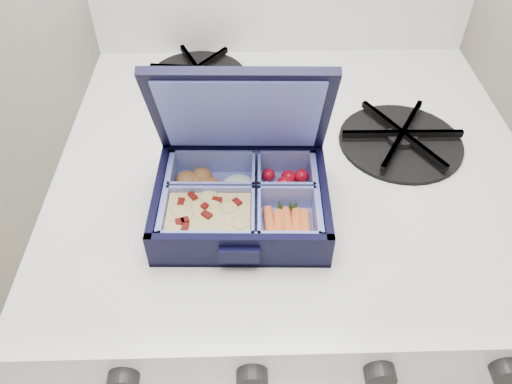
{
  "coord_description": "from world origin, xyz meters",
  "views": [
    {
      "loc": [
        0.24,
        1.09,
        1.45
      ],
      "look_at": [
        0.25,
        1.52,
        1.02
      ],
      "focal_mm": 35.0,
      "sensor_mm": 36.0,
      "label": 1
    }
  ],
  "objects_px": {
    "burner_grate": "(402,137)",
    "bento_box": "(241,201)",
    "fork": "(318,140)",
    "stove": "(280,320)"
  },
  "relations": [
    {
      "from": "stove",
      "to": "fork",
      "type": "height_order",
      "value": "fork"
    },
    {
      "from": "bento_box",
      "to": "fork",
      "type": "distance_m",
      "value": 0.18
    },
    {
      "from": "bento_box",
      "to": "burner_grate",
      "type": "distance_m",
      "value": 0.27
    },
    {
      "from": "stove",
      "to": "burner_grate",
      "type": "relative_size",
      "value": 5.56
    },
    {
      "from": "burner_grate",
      "to": "bento_box",
      "type": "bearing_deg",
      "value": -149.73
    },
    {
      "from": "bento_box",
      "to": "burner_grate",
      "type": "bearing_deg",
      "value": 32.09
    },
    {
      "from": "stove",
      "to": "fork",
      "type": "xyz_separation_m",
      "value": [
        0.04,
        0.0,
        0.5
      ]
    },
    {
      "from": "bento_box",
      "to": "burner_grate",
      "type": "xyz_separation_m",
      "value": [
        0.23,
        0.14,
        -0.01
      ]
    },
    {
      "from": "stove",
      "to": "bento_box",
      "type": "distance_m",
      "value": 0.54
    },
    {
      "from": "bento_box",
      "to": "fork",
      "type": "height_order",
      "value": "bento_box"
    }
  ]
}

